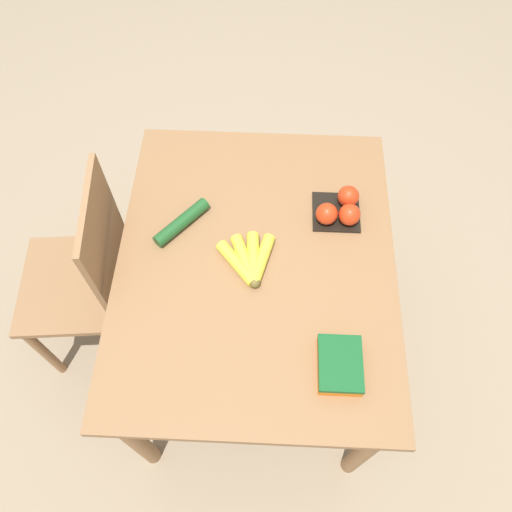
{
  "coord_description": "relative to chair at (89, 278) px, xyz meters",
  "views": [
    {
      "loc": [
        -0.81,
        -0.04,
        2.16
      ],
      "look_at": [
        0.0,
        0.0,
        0.78
      ],
      "focal_mm": 35.0,
      "sensor_mm": 36.0,
      "label": 1
    }
  ],
  "objects": [
    {
      "name": "dining_table",
      "position": [
        -0.04,
        -0.63,
        0.14
      ],
      "size": [
        1.13,
        0.91,
        0.75
      ],
      "color": "olive",
      "rests_on": "ground_plane"
    },
    {
      "name": "ground_plane",
      "position": [
        -0.04,
        -0.63,
        -0.51
      ],
      "size": [
        12.0,
        12.0,
        0.0
      ],
      "primitive_type": "plane",
      "color": "gray"
    },
    {
      "name": "carrot_bag",
      "position": [
        -0.38,
        -0.89,
        0.27
      ],
      "size": [
        0.17,
        0.13,
        0.05
      ],
      "color": "orange",
      "rests_on": "dining_table"
    },
    {
      "name": "chair",
      "position": [
        0.0,
        0.0,
        0.0
      ],
      "size": [
        0.46,
        0.44,
        0.97
      ],
      "rotation": [
        0.0,
        0.0,
        3.23
      ],
      "color": "#8E6642",
      "rests_on": "ground_plane"
    },
    {
      "name": "cucumber_near",
      "position": [
        0.09,
        -0.37,
        0.27
      ],
      "size": [
        0.2,
        0.18,
        0.04
      ],
      "color": "#1E5123",
      "rests_on": "dining_table"
    },
    {
      "name": "banana_bunch",
      "position": [
        -0.05,
        -0.61,
        0.26
      ],
      "size": [
        0.2,
        0.19,
        0.04
      ],
      "color": "brown",
      "rests_on": "dining_table"
    },
    {
      "name": "tomato_pack",
      "position": [
        0.15,
        -0.91,
        0.28
      ],
      "size": [
        0.16,
        0.16,
        0.08
      ],
      "color": "black",
      "rests_on": "dining_table"
    }
  ]
}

